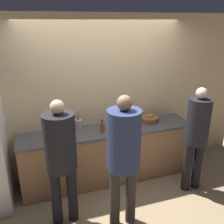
{
  "coord_description": "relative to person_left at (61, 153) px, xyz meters",
  "views": [
    {
      "loc": [
        -1.07,
        -3.06,
        2.49
      ],
      "look_at": [
        0.0,
        0.14,
        1.24
      ],
      "focal_mm": 40.0,
      "sensor_mm": 36.0,
      "label": 1
    }
  ],
  "objects": [
    {
      "name": "utensil_crock",
      "position": [
        0.39,
        0.88,
        -0.04
      ],
      "size": [
        0.11,
        0.11,
        0.28
      ],
      "color": "#ADA393",
      "rests_on": "counter"
    },
    {
      "name": "fruit_bowl",
      "position": [
        1.57,
        0.82,
        -0.07
      ],
      "size": [
        0.32,
        0.32,
        0.12
      ],
      "color": "brown",
      "rests_on": "counter"
    },
    {
      "name": "wall_back",
      "position": [
        0.82,
        1.03,
        0.29
      ],
      "size": [
        5.2,
        0.06,
        2.6
      ],
      "color": "#D6BC8C",
      "rests_on": "ground_plane"
    },
    {
      "name": "person_right",
      "position": [
        1.96,
        0.07,
        -0.05
      ],
      "size": [
        0.33,
        0.33,
        1.63
      ],
      "color": "black",
      "rests_on": "ground_plane"
    },
    {
      "name": "cup_black",
      "position": [
        0.11,
        0.6,
        -0.07
      ],
      "size": [
        0.08,
        0.08,
        0.1
      ],
      "color": "#28282D",
      "rests_on": "counter"
    },
    {
      "name": "counter",
      "position": [
        0.82,
        0.74,
        -0.56
      ],
      "size": [
        2.75,
        0.62,
        0.89
      ],
      "color": "#9E754C",
      "rests_on": "ground_plane"
    },
    {
      "name": "bottle_amber",
      "position": [
        0.71,
        0.66,
        -0.04
      ],
      "size": [
        0.07,
        0.07,
        0.2
      ],
      "color": "brown",
      "rests_on": "counter"
    },
    {
      "name": "person_left",
      "position": [
        0.0,
        0.0,
        0.0
      ],
      "size": [
        0.37,
        0.37,
        1.67
      ],
      "color": "black",
      "rests_on": "ground_plane"
    },
    {
      "name": "person_center",
      "position": [
        0.69,
        -0.28,
        0.05
      ],
      "size": [
        0.39,
        0.39,
        1.74
      ],
      "color": "#38332D",
      "rests_on": "ground_plane"
    },
    {
      "name": "ground_plane",
      "position": [
        0.82,
        0.4,
        -1.01
      ],
      "size": [
        14.0,
        14.0,
        0.0
      ],
      "primitive_type": "plane",
      "color": "#9E8460"
    }
  ]
}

